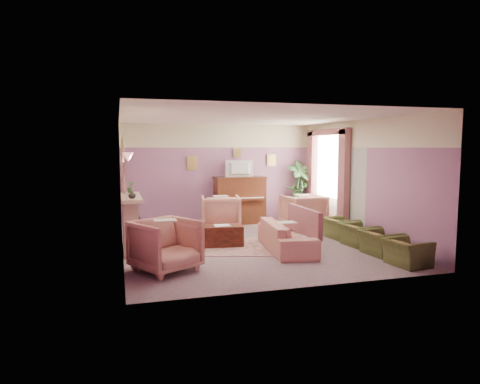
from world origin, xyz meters
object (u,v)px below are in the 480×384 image
object	(u,v)px
television	(240,167)
olive_chair_b	(380,239)
floral_armchair_right	(303,210)
olive_chair_a	(407,248)
olive_chair_d	(340,225)
olive_chair_c	(358,231)
floral_armchair_front	(166,243)
sofa	(286,230)
coffee_table	(220,236)
piano	(240,201)
floral_armchair_left	(220,211)
side_table	(296,209)

from	to	relation	value
television	olive_chair_b	bearing A→B (deg)	-67.50
floral_armchair_right	olive_chair_a	xyz separation A→B (m)	(0.35, -3.79, -0.18)
floral_armchair_right	olive_chair_d	world-z (taller)	floral_armchair_right
olive_chair_a	olive_chair_c	bearing A→B (deg)	90.00
olive_chair_d	olive_chair_a	bearing A→B (deg)	-90.00
floral_armchair_right	olive_chair_b	xyz separation A→B (m)	(0.35, -2.97, -0.18)
olive_chair_b	olive_chair_a	bearing A→B (deg)	-90.00
floral_armchair_front	floral_armchair_right	bearing A→B (deg)	36.76
olive_chair_a	television	bearing A→B (deg)	109.11
television	olive_chair_d	world-z (taller)	television
sofa	floral_armchair_right	size ratio (longest dim) A/B	2.02
coffee_table	floral_armchair_front	bearing A→B (deg)	-129.92
piano	floral_armchair_right	distance (m)	1.89
floral_armchair_right	olive_chair_d	size ratio (longest dim) A/B	1.35
floral_armchair_left	floral_armchair_front	world-z (taller)	same
olive_chair_d	olive_chair_b	bearing A→B (deg)	-90.00
floral_armchair_front	side_table	distance (m)	5.95
television	floral_armchair_right	xyz separation A→B (m)	(1.39, -1.22, -1.09)
television	olive_chair_a	xyz separation A→B (m)	(1.74, -5.01, -1.28)
floral_armchair_left	olive_chair_d	distance (m)	3.05
olive_chair_d	piano	bearing A→B (deg)	123.72
olive_chair_c	piano	bearing A→B (deg)	116.91
floral_armchair_left	olive_chair_c	size ratio (longest dim) A/B	1.35
olive_chair_b	olive_chair_c	world-z (taller)	same
floral_armchair_front	olive_chair_c	xyz separation A→B (m)	(4.28, 0.78, -0.18)
floral_armchair_right	olive_chair_d	distance (m)	1.39
television	side_table	world-z (taller)	television
piano	sofa	world-z (taller)	piano
coffee_table	floral_armchair_left	distance (m)	1.80
sofa	olive_chair_d	distance (m)	1.82
floral_armchair_front	olive_chair_c	distance (m)	4.35
sofa	olive_chair_b	bearing A→B (deg)	-28.61
floral_armchair_right	olive_chair_d	bearing A→B (deg)	-75.28
floral_armchair_left	olive_chair_a	size ratio (longest dim) A/B	1.35
floral_armchair_right	side_table	size ratio (longest dim) A/B	1.45
sofa	olive_chair_c	distance (m)	1.67
floral_armchair_front	olive_chair_d	size ratio (longest dim) A/B	1.35
sofa	floral_armchair_front	bearing A→B (deg)	-161.66
coffee_table	television	bearing A→B (deg)	64.85
sofa	olive_chair_d	size ratio (longest dim) A/B	2.74
sofa	floral_armchair_right	world-z (taller)	floral_armchair_right
coffee_table	sofa	world-z (taller)	sofa
olive_chair_c	olive_chair_d	bearing A→B (deg)	90.00
piano	side_table	xyz separation A→B (m)	(1.71, -0.04, -0.30)
piano	sofa	bearing A→B (deg)	-88.74
olive_chair_b	piano	bearing A→B (deg)	112.27
olive_chair_b	sofa	bearing A→B (deg)	151.39
olive_chair_a	olive_chair_d	xyz separation A→B (m)	(0.00, 2.46, 0.00)
olive_chair_a	olive_chair_d	bearing A→B (deg)	90.00
sofa	olive_chair_c	xyz separation A→B (m)	(1.66, -0.09, -0.09)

